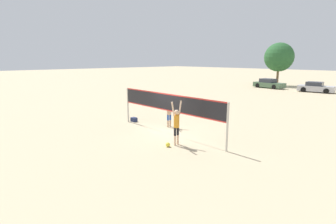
% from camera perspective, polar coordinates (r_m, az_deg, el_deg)
% --- Properties ---
extents(ground_plane, '(200.00, 200.00, 0.00)m').
position_cam_1_polar(ground_plane, '(15.23, -0.00, -4.74)').
color(ground_plane, '#C6B28C').
extents(volleyball_net, '(8.17, 0.10, 2.33)m').
position_cam_1_polar(volleyball_net, '(14.85, -0.00, 1.56)').
color(volleyball_net, beige).
rests_on(volleyball_net, ground_plane).
extents(player_spiker, '(0.28, 0.72, 2.23)m').
position_cam_1_polar(player_spiker, '(12.99, 1.86, -2.21)').
color(player_spiker, beige).
rests_on(player_spiker, ground_plane).
extents(player_blocker, '(0.28, 0.68, 1.97)m').
position_cam_1_polar(player_blocker, '(16.52, 0.25, 0.21)').
color(player_blocker, tan).
rests_on(player_blocker, ground_plane).
extents(volleyball, '(0.22, 0.22, 0.22)m').
position_cam_1_polar(volleyball, '(12.99, -0.03, -7.12)').
color(volleyball, yellow).
rests_on(volleyball, ground_plane).
extents(gear_bag, '(0.41, 0.32, 0.28)m').
position_cam_1_polar(gear_bag, '(18.25, -7.42, -1.64)').
color(gear_bag, navy).
rests_on(gear_bag, ground_plane).
extents(parked_car_near, '(4.41, 2.41, 1.33)m').
position_cam_1_polar(parked_car_near, '(39.17, 29.47, 4.66)').
color(parked_car_near, '#B7B7BC').
rests_on(parked_car_near, ground_plane).
extents(parked_car_mid, '(4.59, 2.30, 1.37)m').
position_cam_1_polar(parked_car_mid, '(41.86, 21.09, 5.74)').
color(parked_car_mid, '#4C6B4C').
rests_on(parked_car_mid, ground_plane).
extents(tree_left_cluster, '(4.54, 4.54, 6.79)m').
position_cam_1_polar(tree_left_cluster, '(45.95, 23.03, 10.92)').
color(tree_left_cluster, brown).
rests_on(tree_left_cluster, ground_plane).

